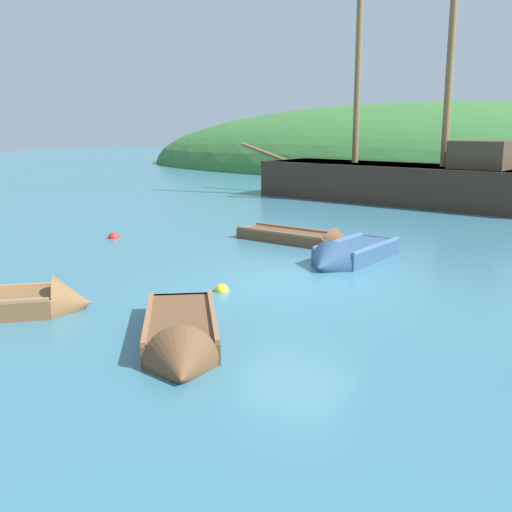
{
  "coord_description": "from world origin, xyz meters",
  "views": [
    {
      "loc": [
        5.73,
        -11.67,
        3.43
      ],
      "look_at": [
        -1.55,
        0.97,
        0.26
      ],
      "focal_mm": 42.93,
      "sensor_mm": 36.0,
      "label": 1
    }
  ],
  "objects_px": {
    "rowboat_portside": "(181,341)",
    "buoy_red": "(114,238)",
    "buoy_yellow": "(222,291)",
    "rowboat_near_dock": "(306,241)",
    "sailing_ship": "(403,188)",
    "rowboat_outer_left": "(348,257)",
    "rowboat_far": "(10,307)"
  },
  "relations": [
    {
      "from": "rowboat_near_dock",
      "to": "rowboat_far",
      "type": "bearing_deg",
      "value": -93.94
    },
    {
      "from": "rowboat_portside",
      "to": "rowboat_far",
      "type": "xyz_separation_m",
      "value": [
        -3.79,
        -0.14,
        0.01
      ]
    },
    {
      "from": "rowboat_portside",
      "to": "buoy_red",
      "type": "bearing_deg",
      "value": -168.05
    },
    {
      "from": "rowboat_outer_left",
      "to": "buoy_yellow",
      "type": "relative_size",
      "value": 10.77
    },
    {
      "from": "sailing_ship",
      "to": "rowboat_outer_left",
      "type": "xyz_separation_m",
      "value": [
        2.34,
        -12.5,
        -0.47
      ]
    },
    {
      "from": "sailing_ship",
      "to": "rowboat_far",
      "type": "bearing_deg",
      "value": 94.3
    },
    {
      "from": "rowboat_far",
      "to": "buoy_yellow",
      "type": "bearing_deg",
      "value": 9.08
    },
    {
      "from": "rowboat_outer_left",
      "to": "rowboat_far",
      "type": "relative_size",
      "value": 1.04
    },
    {
      "from": "sailing_ship",
      "to": "rowboat_outer_left",
      "type": "relative_size",
      "value": 4.65
    },
    {
      "from": "rowboat_far",
      "to": "buoy_red",
      "type": "height_order",
      "value": "rowboat_far"
    },
    {
      "from": "sailing_ship",
      "to": "rowboat_portside",
      "type": "relative_size",
      "value": 4.5
    },
    {
      "from": "sailing_ship",
      "to": "rowboat_outer_left",
      "type": "bearing_deg",
      "value": 109.26
    },
    {
      "from": "rowboat_outer_left",
      "to": "sailing_ship",
      "type": "bearing_deg",
      "value": -162.9
    },
    {
      "from": "sailing_ship",
      "to": "buoy_red",
      "type": "height_order",
      "value": "sailing_ship"
    },
    {
      "from": "rowboat_far",
      "to": "rowboat_portside",
      "type": "bearing_deg",
      "value": -40.44
    },
    {
      "from": "rowboat_far",
      "to": "buoy_red",
      "type": "xyz_separation_m",
      "value": [
        -3.61,
        6.64,
        -0.12
      ]
    },
    {
      "from": "buoy_yellow",
      "to": "buoy_red",
      "type": "distance_m",
      "value": 7.04
    },
    {
      "from": "sailing_ship",
      "to": "rowboat_near_dock",
      "type": "height_order",
      "value": "sailing_ship"
    },
    {
      "from": "rowboat_far",
      "to": "rowboat_near_dock",
      "type": "relative_size",
      "value": 0.82
    },
    {
      "from": "rowboat_outer_left",
      "to": "rowboat_near_dock",
      "type": "bearing_deg",
      "value": -124.61
    },
    {
      "from": "sailing_ship",
      "to": "buoy_yellow",
      "type": "distance_m",
      "value": 16.36
    },
    {
      "from": "rowboat_outer_left",
      "to": "rowboat_near_dock",
      "type": "xyz_separation_m",
      "value": [
        -1.98,
        1.73,
        -0.06
      ]
    },
    {
      "from": "rowboat_portside",
      "to": "sailing_ship",
      "type": "bearing_deg",
      "value": 150.0
    },
    {
      "from": "buoy_red",
      "to": "rowboat_portside",
      "type": "bearing_deg",
      "value": -41.27
    },
    {
      "from": "rowboat_portside",
      "to": "rowboat_far",
      "type": "distance_m",
      "value": 3.79
    },
    {
      "from": "sailing_ship",
      "to": "rowboat_near_dock",
      "type": "relative_size",
      "value": 3.95
    },
    {
      "from": "buoy_yellow",
      "to": "rowboat_near_dock",
      "type": "bearing_deg",
      "value": 97.18
    },
    {
      "from": "sailing_ship",
      "to": "rowboat_outer_left",
      "type": "height_order",
      "value": "sailing_ship"
    },
    {
      "from": "sailing_ship",
      "to": "buoy_yellow",
      "type": "xyz_separation_m",
      "value": [
        1.06,
        -16.31,
        -0.61
      ]
    },
    {
      "from": "rowboat_near_dock",
      "to": "buoy_red",
      "type": "xyz_separation_m",
      "value": [
        -5.46,
        -2.12,
        -0.09
      ]
    },
    {
      "from": "rowboat_outer_left",
      "to": "rowboat_far",
      "type": "height_order",
      "value": "rowboat_outer_left"
    },
    {
      "from": "rowboat_outer_left",
      "to": "buoy_red",
      "type": "xyz_separation_m",
      "value": [
        -7.44,
        -0.39,
        -0.14
      ]
    }
  ]
}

